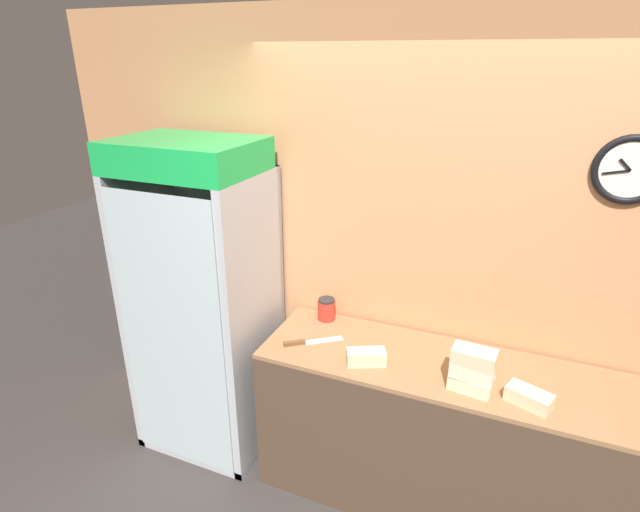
{
  "coord_description": "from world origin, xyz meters",
  "views": [
    {
      "loc": [
        0.25,
        -1.44,
        2.44
      ],
      "look_at": [
        -0.7,
        0.82,
        1.44
      ],
      "focal_mm": 28.0,
      "sensor_mm": 36.0,
      "label": 1
    }
  ],
  "objects": [
    {
      "name": "wall_back",
      "position": [
        0.0,
        1.2,
        1.35
      ],
      "size": [
        5.2,
        0.09,
        2.7
      ],
      "color": "tan",
      "rests_on": "ground_plane"
    },
    {
      "name": "prep_counter",
      "position": [
        0.0,
        0.85,
        0.46
      ],
      "size": [
        1.98,
        0.6,
        0.92
      ],
      "color": "#4C3828",
      "rests_on": "ground_plane"
    },
    {
      "name": "beverage_cooler",
      "position": [
        -1.49,
        0.88,
        1.1
      ],
      "size": [
        0.8,
        0.65,
        2.01
      ],
      "color": "#B2B7BC",
      "rests_on": "ground_plane"
    },
    {
      "name": "sandwich_stack_bottom",
      "position": [
        0.14,
        0.7,
        0.96
      ],
      "size": [
        0.22,
        0.14,
        0.07
      ],
      "color": "beige",
      "rests_on": "prep_counter"
    },
    {
      "name": "sandwich_stack_middle",
      "position": [
        0.14,
        0.7,
        1.03
      ],
      "size": [
        0.21,
        0.13,
        0.07
      ],
      "color": "beige",
      "rests_on": "sandwich_stack_bottom"
    },
    {
      "name": "sandwich_stack_top",
      "position": [
        0.14,
        0.7,
        1.11
      ],
      "size": [
        0.21,
        0.13,
        0.07
      ],
      "color": "beige",
      "rests_on": "sandwich_stack_middle"
    },
    {
      "name": "sandwich_flat_left",
      "position": [
        0.41,
        0.69,
        0.96
      ],
      "size": [
        0.23,
        0.17,
        0.07
      ],
      "color": "beige",
      "rests_on": "prep_counter"
    },
    {
      "name": "sandwich_flat_right",
      "position": [
        -0.4,
        0.72,
        0.96
      ],
      "size": [
        0.23,
        0.17,
        0.07
      ],
      "color": "beige",
      "rests_on": "prep_counter"
    },
    {
      "name": "chefs_knife",
      "position": [
        -0.77,
        0.77,
        0.93
      ],
      "size": [
        0.29,
        0.23,
        0.02
      ],
      "color": "silver",
      "rests_on": "prep_counter"
    },
    {
      "name": "condiment_jar",
      "position": [
        -0.77,
        1.07,
        0.99
      ],
      "size": [
        0.11,
        0.11,
        0.14
      ],
      "color": "#B72D23",
      "rests_on": "prep_counter"
    }
  ]
}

